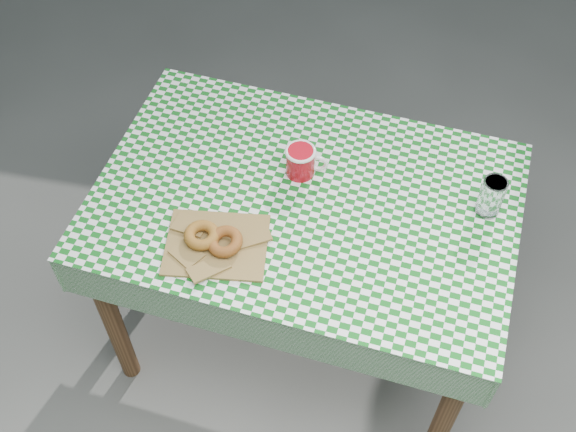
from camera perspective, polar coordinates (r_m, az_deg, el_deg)
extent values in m
plane|color=#4D4C48|center=(2.70, 4.16, -6.91)|extent=(60.00, 60.00, 0.00)
cube|color=#4E2F1B|center=(2.32, 1.20, -4.56)|extent=(1.25, 0.90, 0.75)
cube|color=#0E5B17|center=(2.01, 1.38, 1.32)|extent=(1.27, 0.92, 0.01)
cube|color=olive|center=(1.92, -5.76, -2.26)|extent=(0.30, 0.25, 0.01)
torus|color=#A46A21|center=(1.91, -6.93, -1.54)|extent=(0.11, 0.11, 0.03)
torus|color=brown|center=(1.89, -5.10, -2.05)|extent=(0.14, 0.14, 0.03)
cylinder|color=white|center=(2.02, 15.99, 1.51)|extent=(0.07, 0.07, 0.12)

